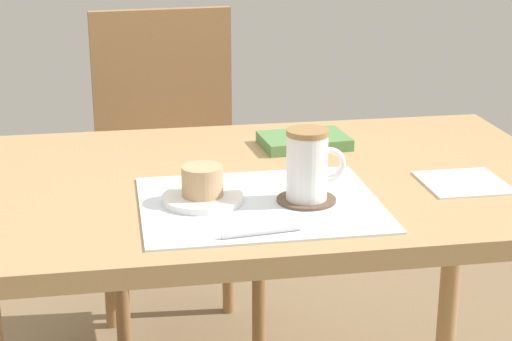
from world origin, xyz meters
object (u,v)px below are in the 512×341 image
dining_table (252,215)px  small_book (304,141)px  pastry_plate (203,198)px  coffee_mug (308,164)px  wooden_chair (172,170)px  pastry (202,181)px

dining_table → small_book: (0.14, 0.18, 0.09)m
pastry_plate → coffee_mug: size_ratio=1.14×
wooden_chair → pastry: 0.87m
wooden_chair → small_book: (0.25, -0.53, 0.22)m
pastry_plate → pastry: size_ratio=1.96×
pastry → coffee_mug: (0.18, -0.03, 0.03)m
dining_table → pastry: pastry is taller
pastry_plate → coffee_mug: (0.18, -0.03, 0.06)m
pastry_plate → small_book: 0.40m
pastry_plate → coffee_mug: coffee_mug is taller
wooden_chair → pastry: wooden_chair is taller
pastry → dining_table: bearing=49.8°
wooden_chair → small_book: wooden_chair is taller
dining_table → pastry_plate: (-0.11, -0.13, 0.09)m
dining_table → pastry: bearing=-130.2°
wooden_chair → pastry: bearing=84.5°
pastry → small_book: pastry is taller
dining_table → coffee_mug: coffee_mug is taller
coffee_mug → wooden_chair: bearing=101.5°
wooden_chair → pastry_plate: size_ratio=6.52×
wooden_chair → pastry_plate: bearing=84.5°
wooden_chair → pastry_plate: wooden_chair is taller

